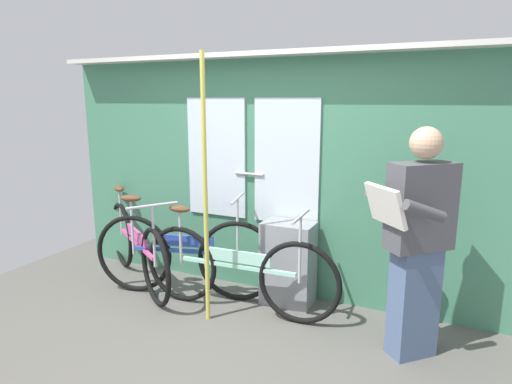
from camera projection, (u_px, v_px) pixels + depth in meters
name	position (u px, v px, depth m)	size (l,w,h in m)	color
ground_plane	(200.00, 360.00, 3.07)	(5.30, 4.15, 0.04)	#56544F
train_door_wall	(272.00, 171.00, 3.96)	(4.30, 0.28, 2.15)	#427F60
bicycle_near_door	(236.00, 270.00, 3.67)	(1.76, 0.44, 0.89)	black
bicycle_leaning_behind	(136.00, 246.00, 4.25)	(1.49, 1.02, 0.90)	black
bicycle_by_pole	(184.00, 255.00, 3.96)	(1.67, 0.56, 0.94)	black
passenger_reading_newspaper	(417.00, 240.00, 2.94)	(0.60, 0.59, 1.59)	slate
trash_bin_by_wall	(288.00, 263.00, 3.83)	(0.44, 0.28, 0.73)	gray
handrail_pole	(205.00, 193.00, 3.40)	(0.04, 0.04, 2.11)	#C6C14C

